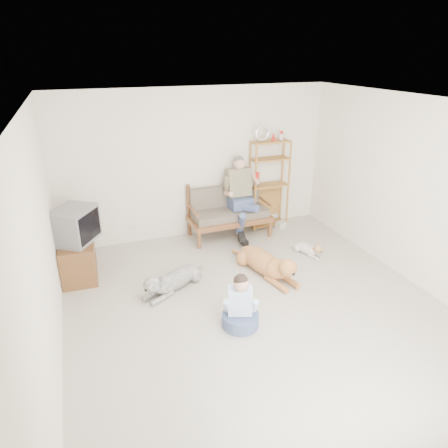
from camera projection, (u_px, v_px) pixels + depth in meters
name	position (u px, v px, depth m)	size (l,w,h in m)	color
floor	(259.00, 311.00, 5.42)	(5.50, 5.50, 0.00)	beige
ceiling	(267.00, 105.00, 4.34)	(5.50, 5.50, 0.00)	white
wall_back	(197.00, 164.00, 7.24)	(5.00, 5.00, 0.00)	silver
wall_left	(41.00, 253.00, 4.07)	(5.50, 5.50, 0.00)	silver
wall_right	(421.00, 195.00, 5.68)	(5.50, 5.50, 0.00)	silver
loveseat	(228.00, 211.00, 7.48)	(1.51, 0.71, 0.95)	brown
man	(242.00, 203.00, 7.29)	(0.57, 0.82, 1.32)	#495886
etagere	(269.00, 184.00, 7.70)	(0.76, 0.33, 2.01)	#AC8236
book_stack	(281.00, 225.00, 7.94)	(0.19, 0.14, 0.12)	white
tv_stand	(78.00, 258.00, 6.15)	(0.54, 0.92, 0.60)	brown
crt_tv	(75.00, 225.00, 5.92)	(0.77, 0.81, 0.53)	slate
wall_outlet	(133.00, 227.00, 7.24)	(0.12, 0.02, 0.08)	silver
golden_retriever	(267.00, 264.00, 6.22)	(0.60, 1.51, 0.47)	#BD7441
shaggy_dog	(172.00, 280.00, 5.84)	(1.12, 0.78, 0.38)	silver
terrier	(310.00, 249.00, 6.87)	(0.33, 0.65, 0.25)	beige
child	(240.00, 308.00, 5.03)	(0.47, 0.47, 0.75)	#495886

